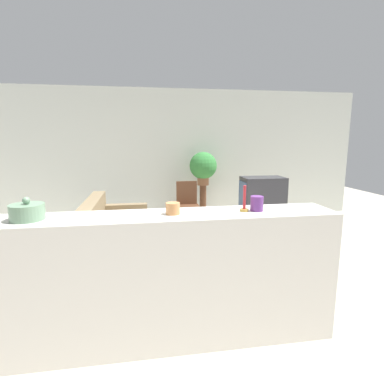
{
  "coord_description": "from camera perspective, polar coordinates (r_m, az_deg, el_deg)",
  "views": [
    {
      "loc": [
        -0.14,
        -2.86,
        1.68
      ],
      "look_at": [
        0.61,
        1.78,
        0.85
      ],
      "focal_mm": 28.0,
      "sensor_mm": 36.0,
      "label": 1
    }
  ],
  "objects": [
    {
      "name": "ground_plane",
      "position": [
        3.32,
        -5.87,
        -20.41
      ],
      "size": [
        14.0,
        14.0,
        0.0
      ],
      "primitive_type": "plane",
      "color": "beige"
    },
    {
      "name": "wall_back",
      "position": [
        6.3,
        -7.96,
        6.91
      ],
      "size": [
        9.0,
        0.06,
        2.7
      ],
      "color": "silver",
      "rests_on": "ground_plane"
    },
    {
      "name": "couch",
      "position": [
        4.55,
        -14.82,
        -8.39
      ],
      "size": [
        0.92,
        2.1,
        0.79
      ],
      "color": "#847051",
      "rests_on": "ground_plane"
    },
    {
      "name": "tv_stand",
      "position": [
        5.18,
        13.06,
        -6.44
      ],
      "size": [
        0.83,
        0.56,
        0.47
      ],
      "color": "brown",
      "rests_on": "ground_plane"
    },
    {
      "name": "television",
      "position": [
        5.05,
        13.23,
        -0.59
      ],
      "size": [
        0.7,
        0.41,
        0.6
      ],
      "color": "#333338",
      "rests_on": "tv_stand"
    },
    {
      "name": "wooden_chair",
      "position": [
        5.66,
        -0.86,
        -2.11
      ],
      "size": [
        0.44,
        0.44,
        0.89
      ],
      "color": "brown",
      "rests_on": "ground_plane"
    },
    {
      "name": "plant_stand",
      "position": [
        6.12,
        2.09,
        -2.22
      ],
      "size": [
        0.14,
        0.14,
        0.77
      ],
      "color": "brown",
      "rests_on": "ground_plane"
    },
    {
      "name": "potted_plant",
      "position": [
        6.0,
        2.13,
        4.9
      ],
      "size": [
        0.55,
        0.55,
        0.66
      ],
      "color": "#8E5B3D",
      "rests_on": "plant_stand"
    },
    {
      "name": "foreground_counter",
      "position": [
        2.56,
        -5.31,
        -16.23
      ],
      "size": [
        2.82,
        0.44,
        1.1
      ],
      "color": "silver",
      "rests_on": "ground_plane"
    },
    {
      "name": "decorative_bowl",
      "position": [
        2.5,
        -28.88,
        -3.32
      ],
      "size": [
        0.24,
        0.24,
        0.17
      ],
      "color": "gray",
      "rests_on": "foreground_counter"
    },
    {
      "name": "candle_jar",
      "position": [
        2.37,
        -3.68,
        -3.14
      ],
      "size": [
        0.11,
        0.11,
        0.09
      ],
      "color": "#C6844C",
      "rests_on": "foreground_counter"
    },
    {
      "name": "candlestick",
      "position": [
        2.49,
        9.93,
        -2.13
      ],
      "size": [
        0.07,
        0.07,
        0.22
      ],
      "color": "#B7933D",
      "rests_on": "foreground_counter"
    },
    {
      "name": "coffee_tin",
      "position": [
        2.53,
        12.24,
        -2.16
      ],
      "size": [
        0.11,
        0.11,
        0.12
      ],
      "color": "#66337F",
      "rests_on": "foreground_counter"
    }
  ]
}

